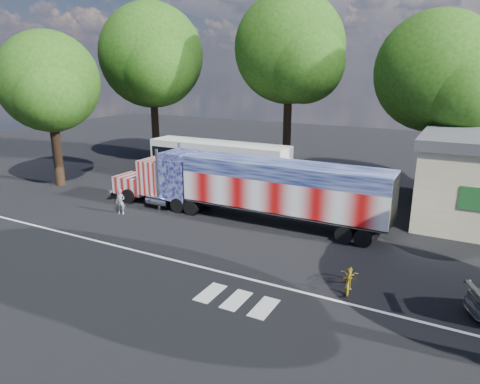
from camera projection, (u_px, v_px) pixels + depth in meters
The scene contains 10 objects.
ground at pixel (213, 240), 22.67m from camera, with size 100.00×100.00×0.00m, color black.
lane_markings at pixel (202, 276), 18.70m from camera, with size 30.00×2.67×0.01m.
semi_truck at pixel (247, 186), 25.40m from camera, with size 18.64×2.94×3.97m.
coach_bus at pixel (219, 163), 33.25m from camera, with size 11.39×2.65×3.31m.
woman at pixel (120, 202), 26.59m from camera, with size 0.58×0.38×1.58m, color slate.
bicycle at pixel (350, 278), 17.53m from camera, with size 0.67×1.91×1.01m, color gold.
tree_nw_a at pixel (152, 56), 39.20m from camera, with size 9.93×9.46×14.66m.
tree_ne_a at pixel (438, 73), 29.27m from camera, with size 8.65×8.24×12.68m.
tree_n_mid at pixel (291, 49), 35.02m from camera, with size 9.52×9.07×14.92m.
tree_w_a at pixel (49, 83), 31.29m from camera, with size 7.70×7.33×11.51m.
Camera 1 is at (11.17, -17.93, 8.74)m, focal length 32.00 mm.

